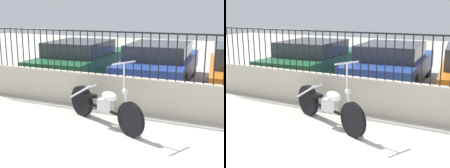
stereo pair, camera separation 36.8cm
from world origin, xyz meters
TOP-DOWN VIEW (x-y plane):
  - low_wall at (0.00, 3.03)m, footprint 10.94×0.18m
  - fence_railing at (-0.00, 3.03)m, footprint 10.94×0.04m
  - motorcycle_black at (-1.24, 2.05)m, footprint 1.99×1.05m
  - car_green at (-3.59, 5.48)m, footprint 2.13×4.34m
  - car_blue at (-1.14, 5.93)m, footprint 2.23×4.54m

SIDE VIEW (x-z plane):
  - low_wall at x=0.00m, z-range 0.00..0.77m
  - motorcycle_black at x=-1.24m, z-range -0.27..1.05m
  - car_blue at x=-1.14m, z-range 0.02..1.25m
  - car_green at x=-3.59m, z-range 0.02..1.26m
  - fence_railing at x=0.00m, z-range 0.91..1.89m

